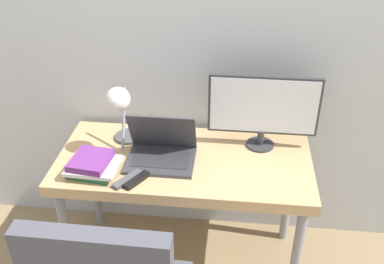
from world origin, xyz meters
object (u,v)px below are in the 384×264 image
at_px(desk_lamp, 120,107).
at_px(book_stack, 92,166).
at_px(laptop, 161,151).
at_px(monitor, 263,108).

relative_size(desk_lamp, book_stack, 1.46).
bearing_deg(laptop, desk_lamp, 161.72).
height_order(monitor, desk_lamp, monitor).
xyz_separation_m(laptop, book_stack, (-0.32, -0.15, -0.01)).
height_order(desk_lamp, book_stack, desk_lamp).
bearing_deg(desk_lamp, book_stack, -114.94).
bearing_deg(book_stack, desk_lamp, 65.06).
xyz_separation_m(laptop, monitor, (0.50, 0.19, 0.17)).
bearing_deg(laptop, book_stack, -154.26).
xyz_separation_m(monitor, desk_lamp, (-0.71, -0.12, 0.03)).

